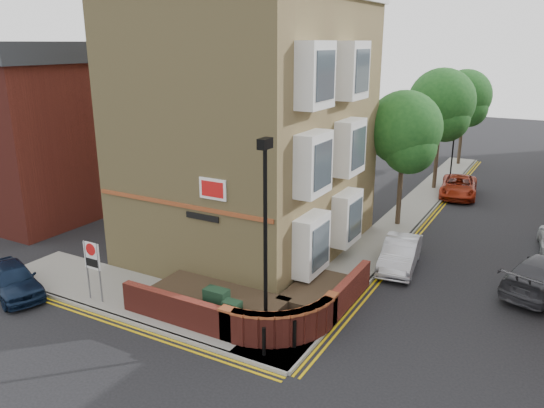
{
  "coord_description": "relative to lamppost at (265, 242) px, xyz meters",
  "views": [
    {
      "loc": [
        8.86,
        -11.4,
        8.96
      ],
      "look_at": [
        0.26,
        4.0,
        3.57
      ],
      "focal_mm": 35.0,
      "sensor_mm": 36.0,
      "label": 1
    }
  ],
  "objects": [
    {
      "name": "corner_building",
      "position": [
        -4.44,
        6.8,
        2.88
      ],
      "size": [
        8.95,
        10.4,
        13.6
      ],
      "color": "#9F8B55",
      "rests_on": "ground"
    },
    {
      "name": "red_car_main",
      "position": [
        2.04,
        19.94,
        -2.73
      ],
      "size": [
        2.6,
        4.64,
        1.22
      ],
      "primitive_type": "imported",
      "rotation": [
        0.0,
        0.0,
        0.13
      ],
      "color": "#9C2611",
      "rests_on": "ground"
    },
    {
      "name": "kerb_main_near",
      "position": [
        1.4,
        14.8,
        -3.28
      ],
      "size": [
        0.15,
        32.0,
        0.12
      ],
      "primitive_type": "cube",
      "color": "gray",
      "rests_on": "ground"
    },
    {
      "name": "lamppost",
      "position": [
        0.0,
        0.0,
        0.0
      ],
      "size": [
        0.25,
        0.5,
        6.3
      ],
      "color": "black",
      "rests_on": "pavement_corner"
    },
    {
      "name": "bollard_near",
      "position": [
        0.4,
        -0.8,
        -2.77
      ],
      "size": [
        0.11,
        0.11,
        0.9
      ],
      "primitive_type": "cylinder",
      "color": "black",
      "rests_on": "pavement_corner"
    },
    {
      "name": "zone_sign",
      "position": [
        -6.6,
        -0.7,
        -1.7
      ],
      "size": [
        0.72,
        0.07,
        2.2
      ],
      "color": "slate",
      "rests_on": "pavement_corner"
    },
    {
      "name": "yellow_lines_main",
      "position": [
        1.65,
        14.8,
        -3.34
      ],
      "size": [
        0.28,
        32.0,
        0.01
      ],
      "primitive_type": "cube",
      "color": "gold",
      "rests_on": "ground"
    },
    {
      "name": "navy_hatchback",
      "position": [
        -9.78,
        -1.7,
        -2.73
      ],
      "size": [
        3.87,
        2.57,
        1.22
      ],
      "primitive_type": "imported",
      "rotation": [
        0.0,
        0.0,
        1.23
      ],
      "color": "#0D1B32",
      "rests_on": "ground"
    },
    {
      "name": "bollard_far",
      "position": [
        1.0,
        -0.0,
        -2.77
      ],
      "size": [
        0.11,
        0.11,
        0.9
      ],
      "primitive_type": "cylinder",
      "color": "black",
      "rests_on": "pavement_corner"
    },
    {
      "name": "side_building",
      "position": [
        -16.6,
        6.8,
        1.2
      ],
      "size": [
        6.4,
        10.4,
        9.0
      ],
      "color": "maroon",
      "rests_on": "ground"
    },
    {
      "name": "silver_car_near",
      "position": [
        2.0,
        7.66,
        -2.72
      ],
      "size": [
        1.79,
        3.94,
        1.25
      ],
      "primitive_type": "imported",
      "rotation": [
        0.0,
        0.0,
        0.12
      ],
      "color": "#AFAFB7",
      "rests_on": "ground"
    },
    {
      "name": "pavement_main",
      "position": [
        0.4,
        14.8,
        -3.28
      ],
      "size": [
        2.0,
        32.0,
        0.12
      ],
      "primitive_type": "cube",
      "color": "gray",
      "rests_on": "ground"
    },
    {
      "name": "pavement_corner",
      "position": [
        -5.1,
        0.3,
        -3.28
      ],
      "size": [
        13.0,
        3.0,
        0.12
      ],
      "primitive_type": "cube",
      "color": "gray",
      "rests_on": "ground"
    },
    {
      "name": "tree_near",
      "position": [
        0.4,
        12.85,
        1.36
      ],
      "size": [
        3.64,
        3.65,
        6.7
      ],
      "color": "#382B1E",
      "rests_on": "pavement_main"
    },
    {
      "name": "garden_wall",
      "position": [
        -1.6,
        1.3,
        -3.34
      ],
      "size": [
        6.8,
        6.0,
        1.2
      ],
      "primitive_type": null,
      "color": "maroon",
      "rests_on": "ground"
    },
    {
      "name": "utility_cabinet_large",
      "position": [
        -1.9,
        0.1,
        -2.62
      ],
      "size": [
        0.8,
        0.45,
        1.2
      ],
      "primitive_type": "cube",
      "color": "black",
      "rests_on": "pavement_corner"
    },
    {
      "name": "tree_mid",
      "position": [
        0.4,
        20.85,
        1.85
      ],
      "size": [
        4.03,
        4.03,
        7.42
      ],
      "color": "#382B1E",
      "rests_on": "pavement_main"
    },
    {
      "name": "traffic_light_assembly",
      "position": [
        0.8,
        23.8,
        -0.56
      ],
      "size": [
        0.2,
        0.16,
        4.2
      ],
      "color": "black",
      "rests_on": "pavement_main"
    },
    {
      "name": "tree_far",
      "position": [
        0.4,
        28.85,
        1.57
      ],
      "size": [
        3.81,
        3.81,
        7.0
      ],
      "color": "#382B1E",
      "rests_on": "pavement_main"
    },
    {
      "name": "kerb_side",
      "position": [
        -5.1,
        -1.2,
        -3.28
      ],
      "size": [
        13.0,
        0.15,
        0.12
      ],
      "primitive_type": "cube",
      "color": "gray",
      "rests_on": "ground"
    },
    {
      "name": "yellow_lines_side",
      "position": [
        -5.1,
        -1.45,
        -3.34
      ],
      "size": [
        13.0,
        0.28,
        0.01
      ],
      "primitive_type": "cube",
      "color": "gold",
      "rests_on": "ground"
    },
    {
      "name": "ground",
      "position": [
        -1.6,
        -1.2,
        -3.34
      ],
      "size": [
        120.0,
        120.0,
        0.0
      ],
      "primitive_type": "plane",
      "color": "black",
      "rests_on": "ground"
    },
    {
      "name": "utility_cabinet_small",
      "position": [
        -1.1,
        -0.2,
        -2.67
      ],
      "size": [
        0.55,
        0.4,
        1.1
      ],
      "primitive_type": "cube",
      "color": "black",
      "rests_on": "pavement_corner"
    }
  ]
}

